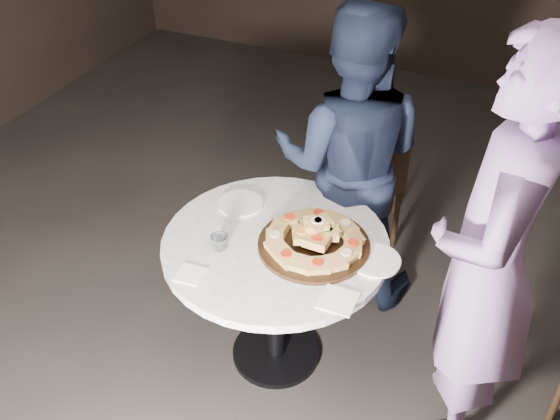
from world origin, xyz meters
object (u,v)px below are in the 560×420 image
at_px(serving_board, 314,245).
at_px(focaccia_pile, 315,237).
at_px(water_glass, 220,243).
at_px(chair_far, 373,170).
at_px(diner_navy, 349,161).
at_px(diner_teal, 488,265).
at_px(table, 276,265).

height_order(serving_board, focaccia_pile, focaccia_pile).
bearing_deg(water_glass, serving_board, 25.09).
xyz_separation_m(chair_far, diner_navy, (-0.02, -0.45, 0.32)).
bearing_deg(water_glass, diner_teal, 6.65).
distance_m(serving_board, diner_teal, 0.71).
bearing_deg(table, water_glass, -144.33).
bearing_deg(diner_teal, water_glass, -82.93).
xyz_separation_m(table, water_glass, (-0.19, -0.14, 0.17)).
xyz_separation_m(diner_navy, diner_teal, (0.73, -0.64, 0.12)).
bearing_deg(water_glass, table, 35.67).
relative_size(serving_board, diner_navy, 0.30).
xyz_separation_m(serving_board, chair_far, (-0.03, 1.05, -0.27)).
bearing_deg(water_glass, diner_navy, 67.86).
height_order(table, serving_board, serving_board).
bearing_deg(diner_teal, chair_far, -146.42).
bearing_deg(water_glass, focaccia_pile, 25.38).
xyz_separation_m(serving_board, diner_teal, (0.69, -0.04, 0.17)).
bearing_deg(diner_teal, table, -90.70).
distance_m(water_glass, diner_navy, 0.83).
xyz_separation_m(table, focaccia_pile, (0.17, 0.03, 0.19)).
bearing_deg(diner_navy, water_glass, 58.59).
relative_size(serving_board, diner_teal, 0.26).
distance_m(water_glass, chair_far, 1.29).
xyz_separation_m(table, serving_board, (0.16, 0.03, 0.15)).
relative_size(table, serving_board, 2.40).
relative_size(table, diner_teal, 0.62).
height_order(serving_board, diner_teal, diner_teal).
distance_m(serving_board, diner_navy, 0.60).
bearing_deg(water_glass, chair_far, 74.76).
distance_m(focaccia_pile, chair_far, 1.09).
xyz_separation_m(water_glass, diner_teal, (1.04, 0.12, 0.15)).
xyz_separation_m(focaccia_pile, water_glass, (-0.36, -0.17, -0.02)).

